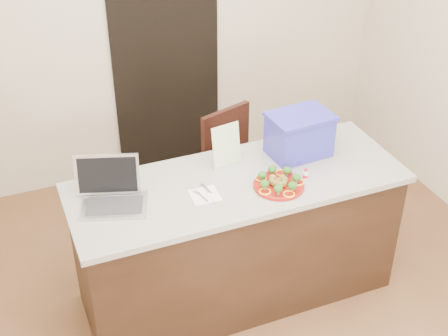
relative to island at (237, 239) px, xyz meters
name	(u,v)px	position (x,y,z in m)	size (l,w,h in m)	color
ground	(251,316)	(0.00, -0.25, -0.46)	(4.00, 4.00, 0.00)	brown
room_shell	(259,93)	(0.00, -0.25, 1.16)	(4.00, 4.00, 4.00)	white
doorway	(166,59)	(0.10, 1.73, 0.54)	(0.90, 0.02, 2.00)	black
island	(237,239)	(0.00, 0.00, 0.00)	(2.06, 0.76, 0.92)	black
plate	(279,185)	(0.20, -0.16, 0.47)	(0.30, 0.30, 0.02)	maroon
meatballs	(279,182)	(0.20, -0.16, 0.50)	(0.12, 0.12, 0.05)	brown
broccoli	(279,178)	(0.20, -0.16, 0.52)	(0.26, 0.25, 0.05)	#1D4913
pepper_rings	(279,184)	(0.20, -0.16, 0.48)	(0.30, 0.29, 0.01)	#FFAF1A
napkin	(205,195)	(-0.24, -0.08, 0.46)	(0.16, 0.16, 0.01)	white
fork	(201,195)	(-0.26, -0.07, 0.47)	(0.04, 0.14, 0.00)	silver
knife	(211,195)	(-0.21, -0.10, 0.47)	(0.03, 0.21, 0.01)	white
yogurt_bottle	(306,175)	(0.38, -0.14, 0.49)	(0.03, 0.03, 0.07)	beige
laptop	(111,191)	(-0.76, 0.08, 0.53)	(0.43, 0.40, 0.26)	#BCBCC1
leaflet	(226,145)	(0.00, 0.19, 0.60)	(0.19, 0.00, 0.28)	white
blue_box	(299,134)	(0.48, 0.13, 0.60)	(0.41, 0.31, 0.28)	#2F2EA7
chair	(231,166)	(0.25, 0.70, 0.08)	(0.54, 0.54, 0.96)	black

